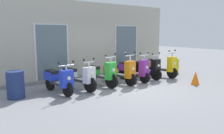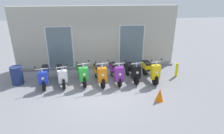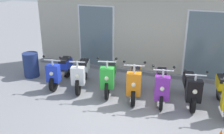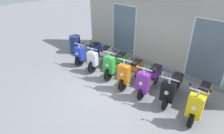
{
  "view_description": "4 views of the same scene",
  "coord_description": "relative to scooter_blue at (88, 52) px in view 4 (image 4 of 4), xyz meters",
  "views": [
    {
      "loc": [
        -5.28,
        -6.03,
        1.98
      ],
      "look_at": [
        -0.58,
        0.41,
        0.76
      ],
      "focal_mm": 36.68,
      "sensor_mm": 36.0,
      "label": 1
    },
    {
      "loc": [
        -0.25,
        -7.24,
        4.1
      ],
      "look_at": [
        0.62,
        0.67,
        0.8
      ],
      "focal_mm": 30.85,
      "sensor_mm": 36.0,
      "label": 2
    },
    {
      "loc": [
        1.69,
        -5.81,
        3.46
      ],
      "look_at": [
        -0.57,
        0.59,
        0.9
      ],
      "focal_mm": 41.53,
      "sensor_mm": 36.0,
      "label": 3
    },
    {
      "loc": [
        3.6,
        -3.84,
        3.75
      ],
      "look_at": [
        -0.4,
        0.28,
        0.68
      ],
      "focal_mm": 30.12,
      "sensor_mm": 36.0,
      "label": 4
    }
  ],
  "objects": [
    {
      "name": "scooter_orange",
      "position": [
        2.46,
        -0.1,
        0.02
      ],
      "size": [
        0.69,
        1.59,
        1.27
      ],
      "color": "black",
      "rests_on": "ground_plane"
    },
    {
      "name": "scooter_blue",
      "position": [
        0.0,
        0.0,
        0.0
      ],
      "size": [
        0.59,
        1.58,
        1.1
      ],
      "color": "black",
      "rests_on": "ground_plane"
    },
    {
      "name": "scooter_green",
      "position": [
        1.66,
        -0.01,
        0.04
      ],
      "size": [
        0.69,
        1.56,
        1.24
      ],
      "color": "black",
      "rests_on": "ground_plane"
    },
    {
      "name": "trash_bin",
      "position": [
        -1.26,
        0.22,
        -0.04
      ],
      "size": [
        0.51,
        0.51,
        0.83
      ],
      "primitive_type": "cylinder",
      "color": "navy",
      "rests_on": "ground_plane"
    },
    {
      "name": "ground_plane",
      "position": [
        2.41,
        -0.86,
        -0.46
      ],
      "size": [
        40.0,
        40.0,
        0.0
      ],
      "primitive_type": "plane",
      "color": "gray"
    },
    {
      "name": "storefront_facade",
      "position": [
        2.41,
        1.92,
        1.12
      ],
      "size": [
        8.5,
        0.5,
        3.26
      ],
      "color": "#B2AD9E",
      "rests_on": "ground_plane"
    },
    {
      "name": "scooter_yellow",
      "position": [
        4.87,
        -0.06,
        0.03
      ],
      "size": [
        0.58,
        1.62,
        1.23
      ],
      "color": "black",
      "rests_on": "ground_plane"
    },
    {
      "name": "scooter_white",
      "position": [
        0.74,
        0.02,
        0.01
      ],
      "size": [
        0.73,
        1.62,
        1.14
      ],
      "color": "black",
      "rests_on": "ground_plane"
    },
    {
      "name": "scooter_black",
      "position": [
        4.0,
        0.04,
        0.01
      ],
      "size": [
        0.66,
        1.53,
        1.15
      ],
      "color": "black",
      "rests_on": "ground_plane"
    },
    {
      "name": "scooter_purple",
      "position": [
        3.22,
        -0.06,
        0.04
      ],
      "size": [
        0.65,
        1.56,
        1.23
      ],
      "color": "black",
      "rests_on": "ground_plane"
    }
  ]
}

